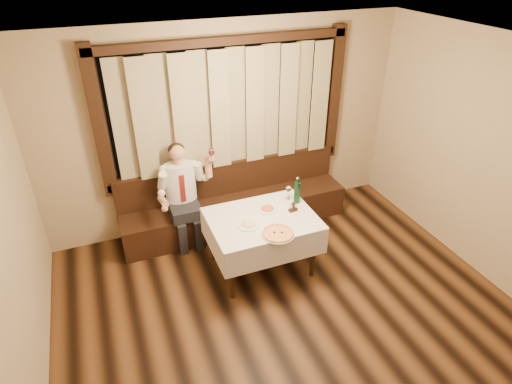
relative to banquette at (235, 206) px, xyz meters
name	(u,v)px	position (x,y,z in m)	size (l,w,h in m)	color
room	(291,193)	(0.00, -1.75, 1.19)	(5.01, 6.01, 2.81)	black
banquette	(235,206)	(0.00, 0.00, 0.00)	(3.20, 0.61, 0.94)	black
dining_table	(262,225)	(0.00, -1.02, 0.34)	(1.27, 0.97, 0.76)	black
pizza	(278,234)	(0.03, -1.40, 0.46)	(0.38, 0.38, 0.04)	white
pasta_red	(267,207)	(0.12, -0.89, 0.48)	(0.25, 0.25, 0.08)	white
pasta_cream	(249,223)	(-0.21, -1.11, 0.48)	(0.27, 0.27, 0.09)	white
green_bottle	(297,192)	(0.53, -0.86, 0.60)	(0.08, 0.08, 0.35)	#0E4324
table_wine_glass	(288,189)	(0.47, -0.75, 0.58)	(0.07, 0.07, 0.19)	white
cruet_caddy	(293,208)	(0.40, -1.03, 0.49)	(0.11, 0.06, 0.11)	black
seated_man	(182,188)	(-0.74, -0.09, 0.51)	(0.77, 0.57, 1.41)	black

